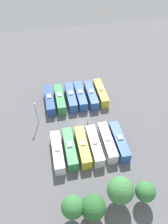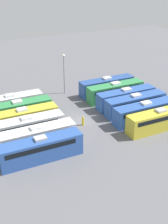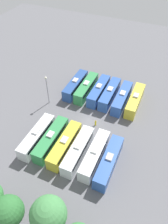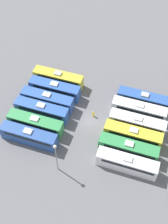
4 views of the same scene
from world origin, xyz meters
name	(u,v)px [view 3 (image 3 of 4)]	position (x,y,z in m)	size (l,w,h in m)	color
ground_plane	(90,122)	(0.00, 0.00, 0.00)	(126.08, 126.08, 0.00)	slate
bus_0	(135,100)	(-8.17, -9.82, 1.72)	(2.51, 11.32, 3.48)	gold
bus_1	(122,98)	(-4.92, -9.42, 1.72)	(2.51, 11.32, 3.48)	#2D56A8
bus_2	(110,94)	(-1.54, -9.76, 1.72)	(2.51, 11.32, 3.48)	#2D56A8
bus_3	(99,91)	(1.50, -9.78, 1.72)	(2.51, 11.32, 3.48)	#2D56A8
bus_4	(86,88)	(4.98, -9.62, 1.72)	(2.51, 11.32, 3.48)	#338C4C
bus_5	(75,85)	(8.17, -9.58, 1.72)	(2.51, 11.32, 3.48)	#284C93
bus_6	(109,162)	(-7.99, 9.75, 1.72)	(2.51, 11.32, 3.48)	#2D56A8
bus_7	(95,155)	(-4.92, 9.35, 1.72)	(2.51, 11.32, 3.48)	silver
bus_8	(78,150)	(-1.50, 9.73, 1.72)	(2.51, 11.32, 3.48)	silver
bus_9	(65,145)	(1.59, 9.52, 1.72)	(2.51, 11.32, 3.48)	gold
bus_10	(51,139)	(4.84, 9.40, 1.72)	(2.51, 11.32, 3.48)	#338C4C
bus_11	(37,136)	(8.00, 9.88, 1.72)	(2.51, 11.32, 3.48)	silver
worker_person	(96,123)	(-1.66, 0.45, 0.75)	(0.36, 0.36, 1.63)	gold
light_pole	(47,86)	(12.22, -2.13, 5.42)	(0.60, 0.60, 8.02)	gray
tree_1	(48,214)	(-3.32, 23.80, 4.99)	(5.56, 5.56, 7.79)	brown
tree_2	(8,212)	(2.74, 25.66, 4.11)	(5.02, 5.02, 6.63)	brown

